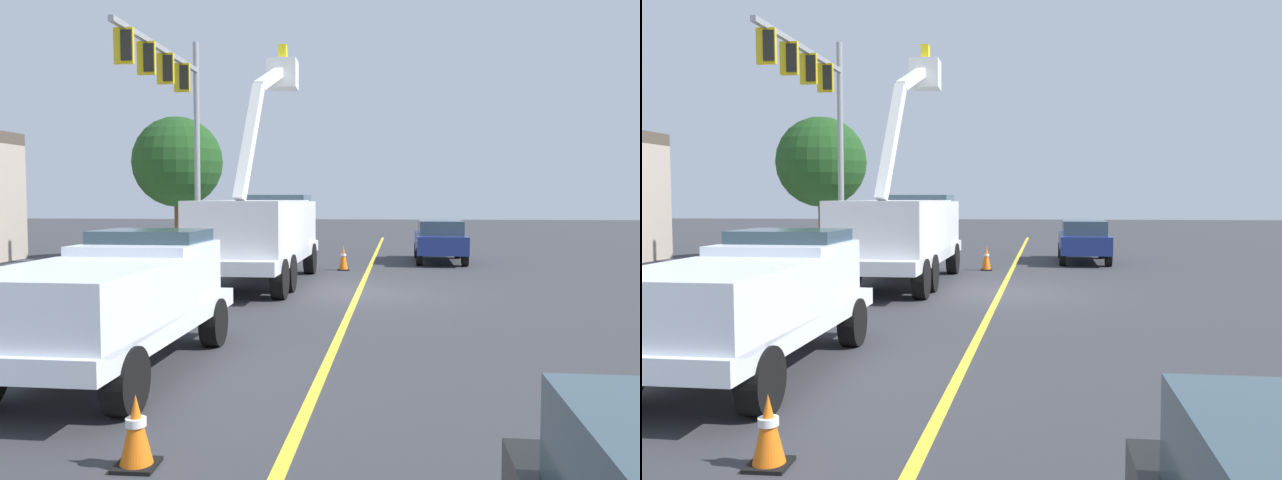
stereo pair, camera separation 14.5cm
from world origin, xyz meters
TOP-DOWN VIEW (x-y plane):
  - ground at (0.00, 0.00)m, footprint 120.00×120.00m
  - sidewalk_far_side at (0.31, 7.54)m, footprint 60.10×6.02m
  - lane_centre_stripe at (0.00, 0.00)m, footprint 49.97×2.18m
  - utility_bucket_truck at (1.90, 2.97)m, footprint 8.29×2.86m
  - service_pickup_truck at (-8.29, 3.39)m, footprint 5.68×2.37m
  - passing_minivan at (9.09, -3.08)m, footprint 4.87×2.11m
  - traffic_cone_leading at (-11.59, 1.86)m, footprint 0.40×0.40m
  - traffic_cone_mid_front at (5.67, 0.66)m, footprint 0.40×0.40m
  - traffic_signal_mast at (4.39, 6.36)m, footprint 7.41×0.76m
  - street_tree_right at (9.42, 7.82)m, footprint 3.79×3.79m

SIDE VIEW (x-z plane):
  - ground at x=0.00m, z-range 0.00..0.00m
  - lane_centre_stripe at x=0.00m, z-range 0.00..0.01m
  - sidewalk_far_side at x=0.31m, z-range 0.00..0.12m
  - traffic_cone_leading at x=-11.59m, z-range -0.01..0.71m
  - traffic_cone_mid_front at x=5.67m, z-range -0.01..0.88m
  - passing_minivan at x=9.09m, z-range 0.13..1.82m
  - service_pickup_truck at x=-8.29m, z-range 0.09..2.15m
  - utility_bucket_truck at x=1.90m, z-range -2.06..5.30m
  - street_tree_right at x=9.42m, z-range 1.09..7.07m
  - traffic_signal_mast at x=4.39m, z-range 1.72..10.14m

